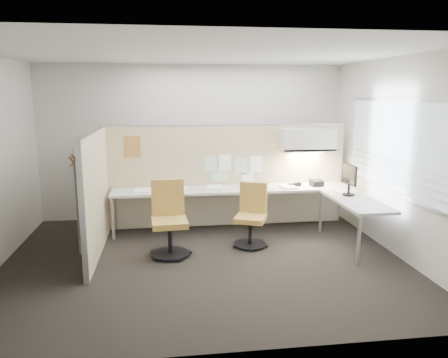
{
  "coord_description": "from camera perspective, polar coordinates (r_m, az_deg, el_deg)",
  "views": [
    {
      "loc": [
        -0.5,
        -5.76,
        2.3
      ],
      "look_at": [
        0.38,
        0.8,
        0.99
      ],
      "focal_mm": 35.0,
      "sensor_mm": 36.0,
      "label": 1
    }
  ],
  "objects": [
    {
      "name": "paper_stack_0",
      "position": [
        7.15,
        -10.62,
        -1.5
      ],
      "size": [
        0.25,
        0.32,
        0.03
      ],
      "primitive_type": "cube",
      "rotation": [
        0.0,
        0.0,
        -0.07
      ],
      "color": "white",
      "rests_on": "desk"
    },
    {
      "name": "coat_hook",
      "position": [
        5.53,
        -18.86,
        1.33
      ],
      "size": [
        0.18,
        0.49,
        1.45
      ],
      "color": "silver",
      "rests_on": "partition_left"
    },
    {
      "name": "poster",
      "position": [
        7.4,
        -11.91,
        4.15
      ],
      "size": [
        0.28,
        0.0,
        0.35
      ],
      "primitive_type": "cube",
      "color": "orange",
      "rests_on": "partition_back"
    },
    {
      "name": "chair_right",
      "position": [
        6.67,
        3.58,
        -5.01
      ],
      "size": [
        0.57,
        0.59,
        0.94
      ],
      "rotation": [
        0.0,
        0.0,
        -0.4
      ],
      "color": "black",
      "rests_on": "floor"
    },
    {
      "name": "wall_right",
      "position": [
        6.67,
        21.59,
        2.69
      ],
      "size": [
        0.02,
        4.5,
        2.8
      ],
      "primitive_type": "cube",
      "color": "beige",
      "rests_on": "ground"
    },
    {
      "name": "task_light_strip",
      "position": [
        7.61,
        10.81,
        3.47
      ],
      "size": [
        0.6,
        0.06,
        0.02
      ],
      "primitive_type": "cube",
      "color": "#FFEABF",
      "rests_on": "overhead_bin"
    },
    {
      "name": "chair_left",
      "position": [
        6.32,
        -7.17,
        -5.47
      ],
      "size": [
        0.56,
        0.56,
        1.06
      ],
      "rotation": [
        0.0,
        0.0,
        0.06
      ],
      "color": "black",
      "rests_on": "floor"
    },
    {
      "name": "paper_stack_2",
      "position": [
        7.22,
        -1.28,
        -1.16
      ],
      "size": [
        0.25,
        0.32,
        0.04
      ],
      "primitive_type": "cube",
      "rotation": [
        0.0,
        0.0,
        -0.08
      ],
      "color": "white",
      "rests_on": "desk"
    },
    {
      "name": "window_pane",
      "position": [
        6.64,
        21.49,
        3.97
      ],
      "size": [
        0.01,
        2.8,
        1.3
      ],
      "primitive_type": "cube",
      "color": "#A9B4C4",
      "rests_on": "wall_right"
    },
    {
      "name": "stapler",
      "position": [
        7.53,
        8.94,
        -0.76
      ],
      "size": [
        0.14,
        0.05,
        0.05
      ],
      "primitive_type": "cube",
      "rotation": [
        0.0,
        0.0,
        0.06
      ],
      "color": "black",
      "rests_on": "desk"
    },
    {
      "name": "wall_back",
      "position": [
        8.07,
        -4.09,
        4.79
      ],
      "size": [
        5.5,
        0.02,
        2.8
      ],
      "primitive_type": "cube",
      "color": "beige",
      "rests_on": "ground"
    },
    {
      "name": "partition_back",
      "position": [
        7.57,
        0.44,
        0.37
      ],
      "size": [
        4.1,
        0.06,
        1.75
      ],
      "primitive_type": "cube",
      "color": "#C7B58A",
      "rests_on": "floor"
    },
    {
      "name": "overhead_bin",
      "position": [
        7.58,
        10.87,
        5.04
      ],
      "size": [
        0.9,
        0.36,
        0.38
      ],
      "primitive_type": "cube",
      "color": "beige",
      "rests_on": "partition_back"
    },
    {
      "name": "floor",
      "position": [
        6.22,
        -2.56,
        -10.53
      ],
      "size": [
        5.5,
        4.5,
        0.01
      ],
      "primitive_type": "cube",
      "color": "black",
      "rests_on": "ground"
    },
    {
      "name": "wall_front",
      "position": [
        3.66,
        0.42,
        -3.0
      ],
      "size": [
        5.5,
        0.02,
        2.8
      ],
      "primitive_type": "cube",
      "color": "beige",
      "rests_on": "ground"
    },
    {
      "name": "paper_stack_3",
      "position": [
        7.35,
        3.96,
        -1.08
      ],
      "size": [
        0.28,
        0.33,
        0.02
      ],
      "primitive_type": "cube",
      "rotation": [
        0.0,
        0.0,
        -0.17
      ],
      "color": "white",
      "rests_on": "desk"
    },
    {
      "name": "partition_left",
      "position": [
        6.5,
        -16.34,
        -1.91
      ],
      "size": [
        0.06,
        2.2,
        1.75
      ],
      "primitive_type": "cube",
      "color": "#C7B58A",
      "rests_on": "floor"
    },
    {
      "name": "paper_stack_1",
      "position": [
        7.25,
        -5.79,
        -1.26
      ],
      "size": [
        0.27,
        0.33,
        0.02
      ],
      "primitive_type": "cube",
      "rotation": [
        0.0,
        0.0,
        -0.16
      ],
      "color": "white",
      "rests_on": "desk"
    },
    {
      "name": "phone",
      "position": [
        7.63,
        11.96,
        -0.5
      ],
      "size": [
        0.23,
        0.22,
        0.12
      ],
      "rotation": [
        0.0,
        0.0,
        0.13
      ],
      "color": "black",
      "rests_on": "desk"
    },
    {
      "name": "tape_dispenser",
      "position": [
        7.57,
        9.63,
        -0.68
      ],
      "size": [
        0.11,
        0.07,
        0.06
      ],
      "primitive_type": "cube",
      "rotation": [
        0.0,
        0.0,
        0.11
      ],
      "color": "black",
      "rests_on": "desk"
    },
    {
      "name": "paper_stack_4",
      "position": [
        7.41,
        8.37,
        -1.02
      ],
      "size": [
        0.27,
        0.33,
        0.03
      ],
      "primitive_type": "cube",
      "rotation": [
        0.0,
        0.0,
        0.13
      ],
      "color": "white",
      "rests_on": "desk"
    },
    {
      "name": "desk",
      "position": [
        7.23,
        3.96,
        -2.38
      ],
      "size": [
        4.0,
        2.07,
        0.73
      ],
      "color": "beige",
      "rests_on": "floor"
    },
    {
      "name": "pinned_papers",
      "position": [
        7.52,
        1.08,
        1.52
      ],
      "size": [
        1.01,
        0.0,
        0.47
      ],
      "color": "#8CBF8C",
      "rests_on": "partition_back"
    },
    {
      "name": "ceiling",
      "position": [
        5.8,
        -2.81,
        16.21
      ],
      "size": [
        5.5,
        4.5,
        0.01
      ],
      "primitive_type": "cube",
      "color": "white",
      "rests_on": "wall_back"
    },
    {
      "name": "paper_stack_5",
      "position": [
        7.23,
        15.4,
        -1.63
      ],
      "size": [
        0.27,
        0.33,
        0.02
      ],
      "primitive_type": "cube",
      "rotation": [
        0.0,
        0.0,
        0.13
      ],
      "color": "white",
      "rests_on": "desk"
    },
    {
      "name": "monitor",
      "position": [
        7.0,
        16.06,
        0.18
      ],
      "size": [
        0.19,
        0.46,
        0.49
      ],
      "rotation": [
        0.0,
        0.0,
        1.58
      ],
      "color": "black",
      "rests_on": "desk"
    }
  ]
}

